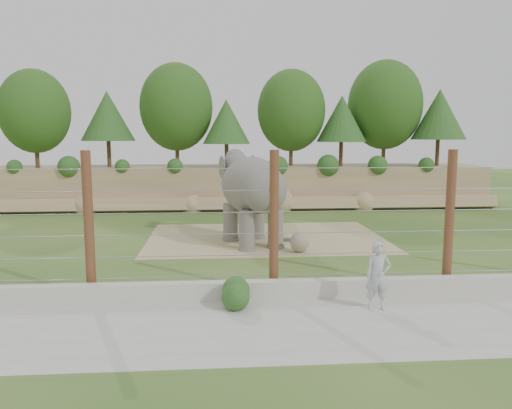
{
  "coord_description": "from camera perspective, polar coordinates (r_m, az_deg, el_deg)",
  "views": [
    {
      "loc": [
        -1.53,
        -17.96,
        4.39
      ],
      "look_at": [
        0.0,
        2.0,
        1.6
      ],
      "focal_mm": 35.0,
      "sensor_mm": 36.0,
      "label": 1
    }
  ],
  "objects": [
    {
      "name": "elephant",
      "position": [
        19.97,
        -0.43,
        0.63
      ],
      "size": [
        3.23,
        4.95,
        3.7
      ],
      "primitive_type": null,
      "rotation": [
        0.0,
        0.0,
        0.3
      ],
      "color": "#615D57",
      "rests_on": "ground"
    },
    {
      "name": "stone_ball",
      "position": [
        18.86,
        5.01,
        -4.34
      ],
      "size": [
        0.74,
        0.74,
        0.74
      ],
      "primitive_type": "sphere",
      "color": "gray",
      "rests_on": "dirt_patch"
    },
    {
      "name": "ground",
      "position": [
        18.55,
        0.48,
        -5.75
      ],
      "size": [
        90.0,
        90.0,
        0.0
      ],
      "primitive_type": "plane",
      "color": "#2C561D",
      "rests_on": "ground"
    },
    {
      "name": "zookeeper",
      "position": [
        13.01,
        13.78,
        -7.92
      ],
      "size": [
        0.66,
        0.46,
        1.75
      ],
      "primitive_type": "imported",
      "rotation": [
        0.0,
        0.0,
        -0.06
      ],
      "color": "#AAAFB4",
      "rests_on": "walkway"
    },
    {
      "name": "walkway",
      "position": [
        11.9,
        3.41,
        -13.7
      ],
      "size": [
        26.0,
        4.0,
        0.01
      ],
      "primitive_type": "cube",
      "color": "#B1AFA5",
      "rests_on": "ground"
    },
    {
      "name": "barrier_fence",
      "position": [
        13.75,
        2.07,
        -2.08
      ],
      "size": [
        20.26,
        0.26,
        4.0
      ],
      "color": "#57281B",
      "rests_on": "ground"
    },
    {
      "name": "retaining_wall",
      "position": [
        13.69,
        2.27,
        -9.68
      ],
      "size": [
        26.0,
        0.35,
        0.5
      ],
      "primitive_type": "cube",
      "color": "#B1AFA5",
      "rests_on": "ground"
    },
    {
      "name": "dirt_patch",
      "position": [
        21.51,
        1.13,
        -3.82
      ],
      "size": [
        10.0,
        7.0,
        0.02
      ],
      "primitive_type": "cube",
      "color": "tan",
      "rests_on": "ground"
    },
    {
      "name": "walkway_shrub",
      "position": [
        12.81,
        -2.61,
        -10.31
      ],
      "size": [
        0.75,
        0.75,
        0.75
      ],
      "primitive_type": "sphere",
      "color": "#20511D",
      "rests_on": "walkway"
    },
    {
      "name": "back_embankment",
      "position": [
        30.71,
        -0.43,
        7.14
      ],
      "size": [
        30.0,
        5.52,
        8.77
      ],
      "color": "#8F7958",
      "rests_on": "ground"
    },
    {
      "name": "drain_grate",
      "position": [
        21.01,
        3.71,
        -4.04
      ],
      "size": [
        1.0,
        0.6,
        0.03
      ],
      "primitive_type": "cube",
      "color": "#262628",
      "rests_on": "dirt_patch"
    }
  ]
}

